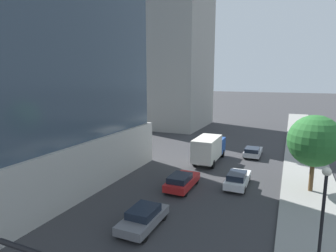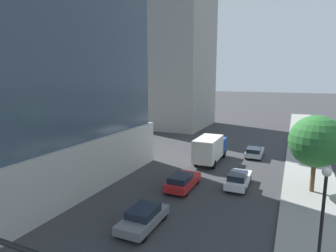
% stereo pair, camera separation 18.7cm
% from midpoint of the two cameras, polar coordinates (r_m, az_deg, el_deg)
% --- Properties ---
extents(sidewalk, '(4.65, 120.00, 0.15)m').
position_cam_midpoint_polar(sidewalk, '(24.12, 27.05, -14.99)').
color(sidewalk, gray).
rests_on(sidewalk, ground).
extents(construction_building, '(21.56, 15.89, 43.64)m').
position_cam_midpoint_polar(construction_building, '(58.14, 0.39, 19.02)').
color(construction_building, '#9E9B93').
rests_on(construction_building, ground).
extents(street_lamp, '(0.44, 0.44, 5.28)m').
position_cam_midpoint_polar(street_lamp, '(16.42, 28.72, -13.27)').
color(street_lamp, black).
rests_on(street_lamp, sidewalk).
extents(street_tree, '(4.35, 4.35, 6.56)m').
position_cam_midpoint_polar(street_tree, '(26.48, 27.37, -2.71)').
color(street_tree, brown).
rests_on(street_tree, sidewalk).
extents(car_gray, '(1.92, 4.21, 1.35)m').
position_cam_midpoint_polar(car_gray, '(19.47, -5.31, -17.94)').
color(car_gray, slate).
rests_on(car_gray, ground).
extents(car_red, '(1.91, 4.43, 1.44)m').
position_cam_midpoint_polar(car_red, '(25.32, 2.58, -11.07)').
color(car_red, red).
rests_on(car_red, ground).
extents(car_white, '(1.76, 4.43, 1.45)m').
position_cam_midpoint_polar(car_white, '(26.56, 13.70, -10.36)').
color(car_white, silver).
rests_on(car_white, ground).
extents(car_silver, '(1.91, 4.17, 1.29)m').
position_cam_midpoint_polar(car_silver, '(36.73, 16.65, -4.97)').
color(car_silver, '#B7B7BC').
rests_on(car_silver, ground).
extents(box_truck, '(2.34, 6.93, 3.08)m').
position_cam_midpoint_polar(box_truck, '(32.99, 8.10, -4.42)').
color(box_truck, '#1E4799').
rests_on(box_truck, ground).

